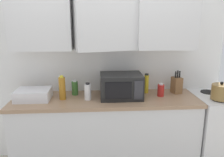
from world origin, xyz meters
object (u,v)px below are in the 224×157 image
stove_range (223,130)px  kettle (221,92)px  microwave (121,86)px  dish_rack (33,94)px  bottle_yellow_mustard (146,84)px  bottle_green_oil (75,88)px  knife_block (177,85)px  bottle_amber_vinegar (62,88)px  bottle_white_jar (88,92)px  bottle_red_sauce (161,90)px

stove_range → kettle: size_ratio=4.40×
stove_range → microwave: 1.41m
dish_rack → bottle_yellow_mustard: bottle_yellow_mustard is taller
dish_rack → bottle_green_oil: bearing=17.4°
knife_block → bottle_green_oil: knife_block is taller
kettle → knife_block: 0.50m
bottle_amber_vinegar → kettle: bearing=-4.7°
knife_block → bottle_yellow_mustard: (-0.37, 0.03, 0.01)m
knife_block → bottle_yellow_mustard: size_ratio=1.18×
knife_block → bottle_white_jar: knife_block is taller
kettle → bottle_green_oil: 1.69m
dish_rack → bottle_green_oil: 0.48m
stove_range → bottle_red_sauce: bottle_red_sauce is taller
knife_block → bottle_amber_vinegar: (-1.38, -0.14, 0.03)m
knife_block → bottle_yellow_mustard: knife_block is taller
kettle → dish_rack: kettle is taller
bottle_red_sauce → microwave: bearing=-178.2°
bottle_green_oil → bottle_red_sauce: bearing=-6.5°
dish_rack → knife_block: 1.72m
bottle_red_sauce → dish_rack: bearing=-179.0°
kettle → knife_block: knife_block is taller
bottle_yellow_mustard → kettle: bearing=-22.3°
kettle → bottle_amber_vinegar: bottle_amber_vinegar is taller
stove_range → bottle_green_oil: (-1.83, 0.16, 0.53)m
bottle_white_jar → bottle_green_oil: bearing=130.8°
bottle_red_sauce → bottle_amber_vinegar: bottle_amber_vinegar is taller
microwave → kettle: bearing=-8.7°
dish_rack → bottle_red_sauce: (1.49, 0.03, 0.01)m
knife_block → bottle_green_oil: size_ratio=1.57×
kettle → bottle_white_jar: (-1.50, 0.11, -0.00)m
bottle_amber_vinegar → stove_range: bearing=-0.2°
kettle → bottle_yellow_mustard: 0.85m
bottle_amber_vinegar → knife_block: bearing=5.9°
stove_range → microwave: microwave is taller
microwave → bottle_yellow_mustard: bearing=24.2°
bottle_white_jar → dish_rack: bearing=175.8°
knife_block → bottle_green_oil: 1.26m
bottle_white_jar → knife_block: bearing=9.1°
dish_rack → bottle_red_sauce: 1.49m
dish_rack → bottle_green_oil: (0.46, 0.14, 0.03)m
stove_range → bottle_amber_vinegar: bottle_amber_vinegar is taller
microwave → stove_range: bearing=-1.4°
dish_rack → bottle_white_jar: (0.62, -0.05, 0.03)m
stove_range → dish_rack: size_ratio=2.40×
bottle_red_sauce → bottle_yellow_mustard: size_ratio=0.64×
dish_rack → bottle_white_jar: bearing=-4.2°
knife_block → bottle_red_sauce: (-0.23, -0.10, -0.03)m
bottle_yellow_mustard → bottle_amber_vinegar: (-1.01, -0.17, 0.01)m
bottle_yellow_mustard → bottle_green_oil: 0.88m
bottle_amber_vinegar → bottle_green_oil: 0.21m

